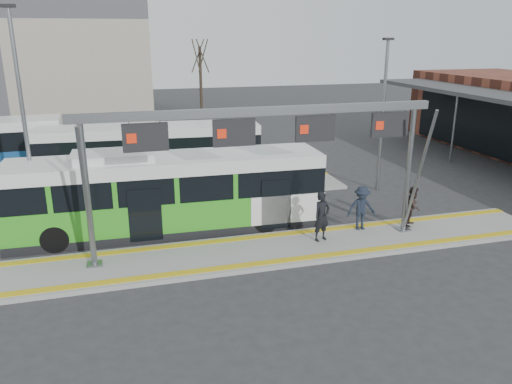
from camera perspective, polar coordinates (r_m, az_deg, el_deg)
The scene contains 16 objects.
ground at distance 18.79m, azimuth 2.37°, elevation -6.76°, with size 120.00×120.00×0.00m, color #2D2D30.
platform_main at distance 18.76m, azimuth 2.37°, elevation -6.55°, with size 22.00×3.00×0.15m, color gray.
platform_second at distance 25.47m, azimuth -11.87°, elevation -0.32°, with size 20.00×3.00×0.15m, color gray.
tactile_main at distance 18.72m, azimuth 2.38°, elevation -6.31°, with size 22.00×2.65×0.02m.
tactile_second at distance 26.55m, azimuth -12.07°, elevation 0.59°, with size 20.00×0.35×0.02m.
gantry at distance 17.60m, azimuth 1.21°, elevation 6.31°, with size 13.00×1.68×5.20m.
apartment_block at distance 52.99m, azimuth -26.35°, elevation 17.44°, with size 24.50×12.50×18.40m.
hero_bus at distance 20.51m, azimuth -9.98°, elevation -0.21°, with size 12.49×2.97×3.42m.
bg_bus_green at distance 28.25m, azimuth -12.04°, elevation 4.40°, with size 12.18×3.38×3.01m.
passenger_a at distance 19.18m, azimuth 7.52°, elevation -2.78°, with size 0.71×0.46×1.94m, color black.
passenger_b at distance 21.56m, azimuth 17.50°, elevation -1.55°, with size 0.80×0.63×1.65m, color black.
passenger_c at distance 20.54m, azimuth 11.96°, elevation -1.80°, with size 1.17×0.67×1.81m, color #19202E.
tree_left at distance 48.10m, azimuth -13.37°, elevation 14.58°, with size 1.40×1.40×7.41m.
tree_mid at distance 48.94m, azimuth -6.43°, elevation 15.14°, with size 1.40×1.40×7.60m.
lamp_west at distance 20.89m, azimuth -24.99°, elevation 7.38°, with size 0.50×0.25×8.76m.
lamp_east at distance 25.89m, azimuth 14.28°, elevation 8.82°, with size 0.50×0.25×7.59m.
Camera 1 is at (-5.37, -16.26, 7.73)m, focal length 35.00 mm.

